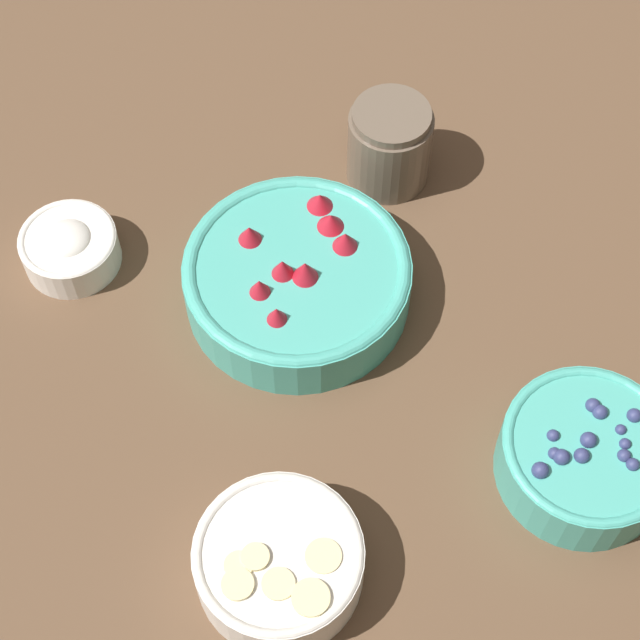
{
  "coord_description": "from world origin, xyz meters",
  "views": [
    {
      "loc": [
        -0.48,
        0.32,
        0.94
      ],
      "look_at": [
        -0.03,
        0.01,
        0.04
      ],
      "focal_mm": 60.0,
      "sensor_mm": 36.0,
      "label": 1
    }
  ],
  "objects_px": {
    "bowl_strawberries": "(299,277)",
    "bowl_cream": "(69,246)",
    "bowl_blueberries": "(586,455)",
    "jar_chocolate": "(389,147)",
    "bowl_bananas": "(279,561)"
  },
  "relations": [
    {
      "from": "bowl_bananas",
      "to": "jar_chocolate",
      "type": "bearing_deg",
      "value": -47.96
    },
    {
      "from": "bowl_bananas",
      "to": "jar_chocolate",
      "type": "distance_m",
      "value": 0.47
    },
    {
      "from": "bowl_cream",
      "to": "jar_chocolate",
      "type": "relative_size",
      "value": 1.04
    },
    {
      "from": "bowl_strawberries",
      "to": "bowl_cream",
      "type": "distance_m",
      "value": 0.25
    },
    {
      "from": "bowl_blueberries",
      "to": "bowl_bananas",
      "type": "distance_m",
      "value": 0.3
    },
    {
      "from": "jar_chocolate",
      "to": "bowl_bananas",
      "type": "bearing_deg",
      "value": 132.04
    },
    {
      "from": "bowl_blueberries",
      "to": "bowl_cream",
      "type": "distance_m",
      "value": 0.56
    },
    {
      "from": "bowl_cream",
      "to": "bowl_bananas",
      "type": "bearing_deg",
      "value": 179.06
    },
    {
      "from": "bowl_strawberries",
      "to": "bowl_blueberries",
      "type": "height_order",
      "value": "bowl_strawberries"
    },
    {
      "from": "bowl_strawberries",
      "to": "jar_chocolate",
      "type": "relative_size",
      "value": 2.36
    },
    {
      "from": "bowl_strawberries",
      "to": "bowl_bananas",
      "type": "relative_size",
      "value": 1.55
    },
    {
      "from": "bowl_bananas",
      "to": "bowl_cream",
      "type": "height_order",
      "value": "bowl_bananas"
    },
    {
      "from": "bowl_blueberries",
      "to": "bowl_cream",
      "type": "xyz_separation_m",
      "value": [
        0.49,
        0.28,
        -0.01
      ]
    },
    {
      "from": "bowl_blueberries",
      "to": "bowl_bananas",
      "type": "relative_size",
      "value": 1.08
    },
    {
      "from": "bowl_bananas",
      "to": "jar_chocolate",
      "type": "relative_size",
      "value": 1.52
    }
  ]
}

